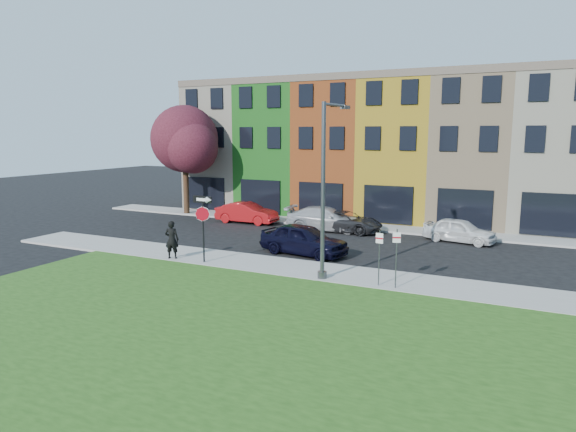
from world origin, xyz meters
The scene contains 16 objects.
ground centered at (0.00, 0.00, 0.00)m, with size 120.00×120.00×0.00m, color black.
sidewalk_near centered at (2.00, 3.00, 0.06)m, with size 40.00×3.00×0.12m, color gray.
sidewalk_far centered at (-3.00, 15.00, 0.06)m, with size 40.00×2.40×0.12m, color gray.
grass_park centered at (8.00, -6.00, 0.05)m, with size 40.00×16.00×0.10m, color #214614.
rowhouse_block centered at (-2.50, 21.18, 4.99)m, with size 30.00×10.12×10.00m.
stop_sign centered at (-5.31, 1.97, 2.43)m, with size 1.05×0.10×3.25m.
man centered at (-7.18, 1.90, 1.08)m, with size 0.81×0.66×1.92m, color black.
sedan_near centered at (-1.76, 5.99, 0.82)m, with size 5.06×2.69×1.64m, color black.
parked_car_red centered at (-9.35, 12.96, 0.74)m, with size 4.53×1.67×1.48m, color maroon.
parked_car_silver centered at (-3.21, 12.82, 0.77)m, with size 5.54×2.74×1.55m, color #9E9EA2.
parked_car_dark centered at (-1.94, 12.94, 0.67)m, with size 4.92×2.39×1.35m, color black.
parked_car_white centered at (5.19, 12.82, 0.71)m, with size 4.40×2.45×1.41m, color silver.
street_lamp centered at (0.97, 2.12, 3.92)m, with size 0.52×2.58×7.52m.
parking_sign_a centered at (3.45, 1.94, 1.55)m, with size 0.32×0.10×2.32m.
parking_sign_b centered at (4.17, 1.89, 1.62)m, with size 0.31×0.14×2.44m.
tree_purple centered at (-15.44, 14.25, 5.75)m, with size 6.17×5.40×8.35m.
Camera 1 is at (9.06, -18.16, 6.38)m, focal length 32.00 mm.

